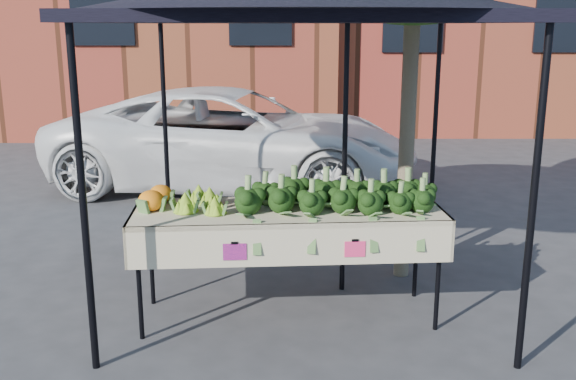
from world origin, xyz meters
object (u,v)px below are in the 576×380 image
object	(u,v)px
street_tree	(411,59)
table	(288,263)
vehicle	(231,3)
canopy	(303,136)

from	to	relation	value
street_tree	table	bearing A→B (deg)	-139.81
vehicle	street_tree	distance (m)	3.89
table	vehicle	distance (m)	4.85
vehicle	street_tree	size ratio (longest dim) A/B	1.28
table	vehicle	xyz separation A→B (m)	(-0.77, 4.29, 2.12)
table	canopy	xyz separation A→B (m)	(0.13, 0.63, 0.92)
canopy	street_tree	xyz separation A→B (m)	(0.94, 0.27, 0.63)
vehicle	table	bearing A→B (deg)	-161.14
canopy	vehicle	bearing A→B (deg)	103.75
table	vehicle	bearing A→B (deg)	100.13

